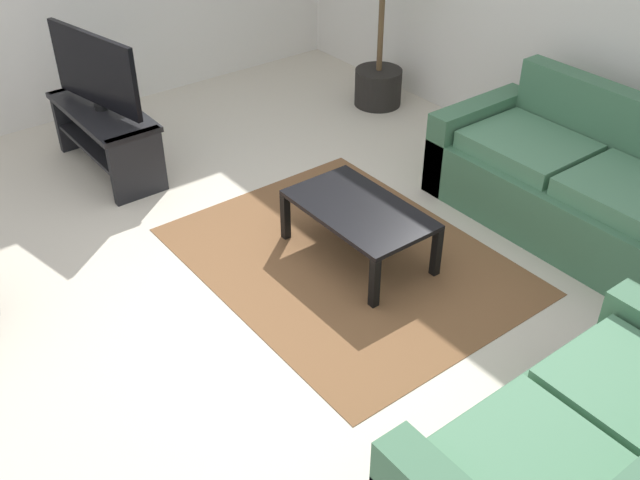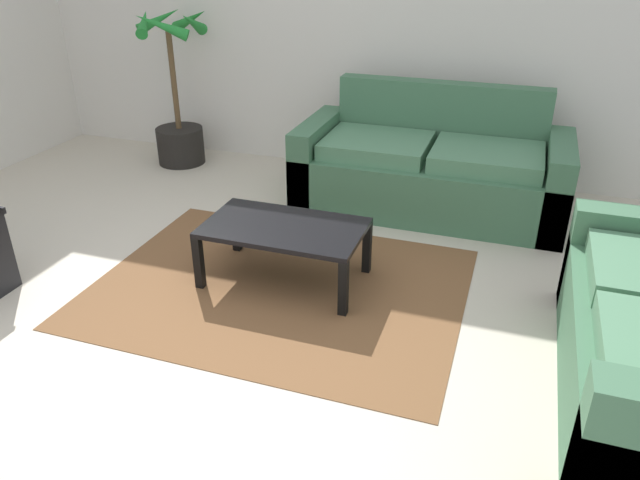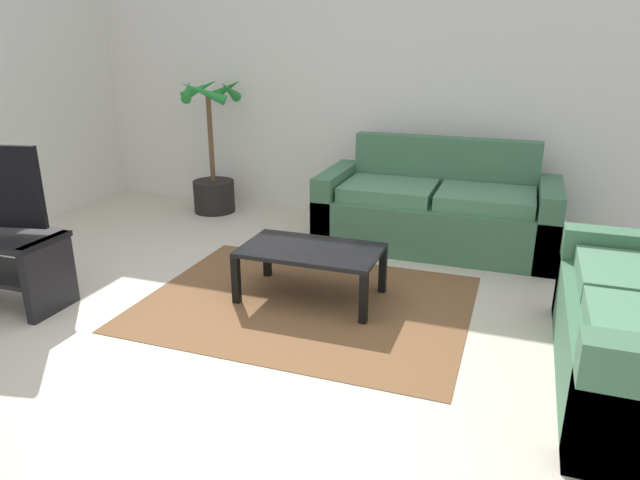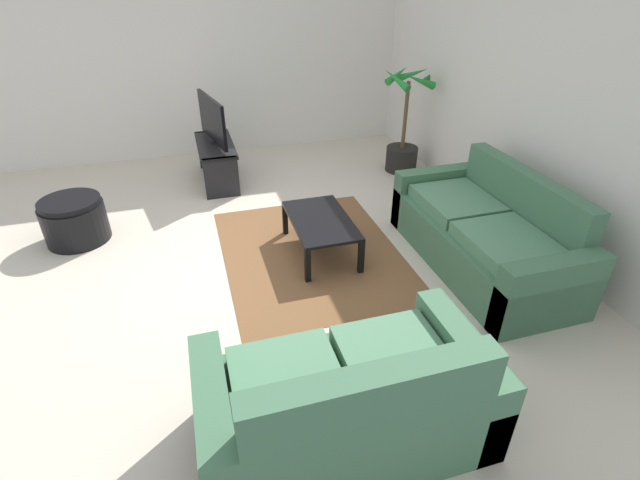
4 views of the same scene
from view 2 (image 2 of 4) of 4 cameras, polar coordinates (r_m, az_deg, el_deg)
The scene contains 6 objects.
ground_plane at distance 3.21m, azimuth -12.63°, elevation -10.65°, with size 6.60×6.60×0.00m, color beige.
wall_back at distance 5.35m, azimuth 3.23°, elevation 20.85°, with size 6.00×0.06×2.70m, color silver.
couch_main at distance 4.73m, azimuth 10.40°, elevation 6.51°, with size 2.00×0.90×0.90m.
coffee_table at distance 3.62m, azimuth -3.41°, elevation 0.70°, with size 0.95×0.56×0.37m.
area_rug at distance 3.70m, azimuth -3.86°, elevation -4.39°, with size 2.20×1.70×0.01m, color brown.
potted_palm at distance 5.72m, azimuth -13.25°, elevation 11.52°, with size 0.66×0.69×1.38m.
Camera 2 is at (1.45, -2.11, 1.93)m, focal length 33.89 mm.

